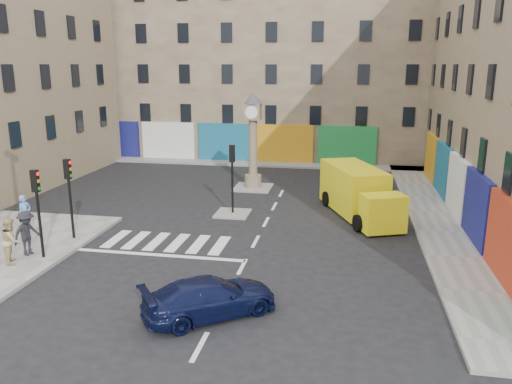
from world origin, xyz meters
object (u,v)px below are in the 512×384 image
(yellow_van, at_px, (358,192))
(pedestrian_dark, at_px, (27,233))
(pedestrian_blue, at_px, (25,214))
(traffic_light_left_near, at_px, (37,200))
(pedestrian_tan, at_px, (11,240))
(navy_sedan, at_px, (210,297))
(traffic_light_left_far, at_px, (69,186))
(traffic_light_island, at_px, (232,168))
(clock_pillar, at_px, (253,135))

(yellow_van, relative_size, pedestrian_dark, 3.80)
(yellow_van, distance_m, pedestrian_blue, 16.83)
(traffic_light_left_near, xyz_separation_m, pedestrian_tan, (-0.87, -0.72, -1.54))
(pedestrian_dark, bearing_deg, navy_sedan, -92.15)
(pedestrian_blue, bearing_deg, traffic_light_left_near, -120.71)
(traffic_light_left_near, relative_size, navy_sedan, 0.84)
(traffic_light_left_far, relative_size, pedestrian_dark, 1.93)
(navy_sedan, distance_m, pedestrian_dark, 9.51)
(pedestrian_blue, bearing_deg, traffic_light_island, -45.36)
(traffic_light_left_far, relative_size, pedestrian_blue, 2.06)
(yellow_van, distance_m, pedestrian_dark, 16.33)
(traffic_light_left_near, bearing_deg, pedestrian_dark, 170.38)
(navy_sedan, relative_size, pedestrian_dark, 2.30)
(yellow_van, bearing_deg, pedestrian_blue, 179.97)
(pedestrian_blue, bearing_deg, pedestrian_tan, -137.00)
(traffic_light_island, distance_m, pedestrian_dark, 10.52)
(traffic_light_island, height_order, pedestrian_dark, traffic_light_island)
(traffic_light_left_near, distance_m, traffic_light_left_far, 2.40)
(traffic_light_left_near, bearing_deg, pedestrian_blue, 133.55)
(navy_sedan, bearing_deg, yellow_van, -58.44)
(traffic_light_left_far, xyz_separation_m, pedestrian_blue, (-2.70, 0.44, -1.57))
(traffic_light_island, bearing_deg, traffic_light_left_far, -139.40)
(pedestrian_blue, xyz_separation_m, pedestrian_dark, (1.95, -2.71, 0.06))
(pedestrian_blue, xyz_separation_m, pedestrian_tan, (1.83, -3.55, 0.03))
(navy_sedan, distance_m, pedestrian_blue, 12.44)
(traffic_light_left_far, bearing_deg, clock_pillar, 61.06)
(traffic_light_island, bearing_deg, pedestrian_blue, -151.11)
(traffic_light_left_far, height_order, pedestrian_tan, traffic_light_left_far)
(pedestrian_dark, bearing_deg, clock_pillar, -8.20)
(clock_pillar, xyz_separation_m, yellow_van, (6.66, -4.78, -2.28))
(traffic_light_left_near, relative_size, pedestrian_dark, 1.93)
(navy_sedan, bearing_deg, pedestrian_dark, 31.81)
(yellow_van, distance_m, pedestrian_tan, 16.90)
(traffic_light_island, bearing_deg, pedestrian_tan, -130.08)
(clock_pillar, xyz_separation_m, pedestrian_dark, (-7.05, -13.67, -2.44))
(pedestrian_blue, distance_m, pedestrian_tan, 3.99)
(traffic_light_island, distance_m, navy_sedan, 11.43)
(traffic_light_left_near, height_order, traffic_light_left_far, same)
(pedestrian_blue, relative_size, pedestrian_dark, 0.94)
(traffic_light_left_far, height_order, traffic_light_island, traffic_light_left_far)
(traffic_light_left_far, height_order, pedestrian_blue, traffic_light_left_far)
(traffic_light_left_far, bearing_deg, navy_sedan, -35.18)
(traffic_light_left_far, xyz_separation_m, pedestrian_tan, (-0.87, -3.12, -1.54))
(traffic_light_island, relative_size, pedestrian_dark, 1.93)
(clock_pillar, bearing_deg, pedestrian_tan, -116.28)
(clock_pillar, height_order, pedestrian_tan, clock_pillar)
(traffic_light_left_near, distance_m, navy_sedan, 8.98)
(pedestrian_blue, height_order, pedestrian_tan, pedestrian_tan)
(navy_sedan, bearing_deg, traffic_light_left_far, 17.86)
(pedestrian_tan, bearing_deg, navy_sedan, -135.40)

